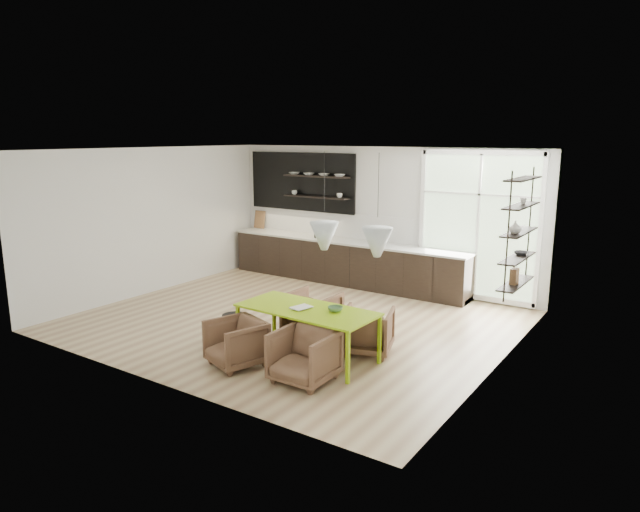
{
  "coord_description": "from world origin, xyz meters",
  "views": [
    {
      "loc": [
        5.59,
        -7.52,
        3.14
      ],
      "look_at": [
        0.14,
        0.6,
        1.05
      ],
      "focal_mm": 32.0,
      "sensor_mm": 36.0,
      "label": 1
    }
  ],
  "objects_px": {
    "armchair_front_right": "(304,356)",
    "wire_stool": "(234,325)",
    "armchair_front_left": "(236,343)",
    "dining_table": "(307,312)",
    "armchair_back_left": "(312,313)",
    "armchair_back_right": "(367,331)"
  },
  "relations": [
    {
      "from": "dining_table",
      "to": "armchair_front_left",
      "type": "height_order",
      "value": "dining_table"
    },
    {
      "from": "dining_table",
      "to": "wire_stool",
      "type": "xyz_separation_m",
      "value": [
        -1.22,
        -0.2,
        -0.38
      ]
    },
    {
      "from": "dining_table",
      "to": "wire_stool",
      "type": "height_order",
      "value": "dining_table"
    },
    {
      "from": "armchair_back_right",
      "to": "armchair_front_right",
      "type": "xyz_separation_m",
      "value": [
        -0.18,
        -1.35,
        0.01
      ]
    },
    {
      "from": "armchair_back_left",
      "to": "armchair_back_right",
      "type": "height_order",
      "value": "armchair_back_left"
    },
    {
      "from": "armchair_back_left",
      "to": "armchair_back_right",
      "type": "relative_size",
      "value": 1.06
    },
    {
      "from": "armchair_back_right",
      "to": "armchair_front_right",
      "type": "height_order",
      "value": "armchair_front_right"
    },
    {
      "from": "armchair_front_right",
      "to": "wire_stool",
      "type": "xyz_separation_m",
      "value": [
        -1.66,
        0.49,
        -0.04
      ]
    },
    {
      "from": "armchair_front_right",
      "to": "armchair_back_right",
      "type": "bearing_deg",
      "value": 82.12
    },
    {
      "from": "dining_table",
      "to": "armchair_back_right",
      "type": "distance_m",
      "value": 0.97
    },
    {
      "from": "armchair_front_right",
      "to": "armchair_back_left",
      "type": "bearing_deg",
      "value": 120.79
    },
    {
      "from": "dining_table",
      "to": "wire_stool",
      "type": "relative_size",
      "value": 4.29
    },
    {
      "from": "armchair_back_right",
      "to": "armchair_front_left",
      "type": "bearing_deg",
      "value": 31.15
    },
    {
      "from": "armchair_front_left",
      "to": "armchair_front_right",
      "type": "xyz_separation_m",
      "value": [
        1.08,
        0.1,
        0.02
      ]
    },
    {
      "from": "armchair_front_left",
      "to": "dining_table",
      "type": "bearing_deg",
      "value": 69.37
    },
    {
      "from": "armchair_back_right",
      "to": "armchair_front_left",
      "type": "relative_size",
      "value": 1.02
    },
    {
      "from": "armchair_front_left",
      "to": "armchair_back_right",
      "type": "bearing_deg",
      "value": 67.62
    },
    {
      "from": "armchair_back_left",
      "to": "armchair_back_right",
      "type": "xyz_separation_m",
      "value": [
        1.1,
        -0.18,
        -0.02
      ]
    },
    {
      "from": "armchair_back_right",
      "to": "armchair_front_left",
      "type": "distance_m",
      "value": 1.92
    },
    {
      "from": "dining_table",
      "to": "armchair_front_right",
      "type": "bearing_deg",
      "value": -55.74
    },
    {
      "from": "dining_table",
      "to": "armchair_front_right",
      "type": "height_order",
      "value": "dining_table"
    },
    {
      "from": "armchair_front_left",
      "to": "armchair_front_right",
      "type": "distance_m",
      "value": 1.09
    }
  ]
}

